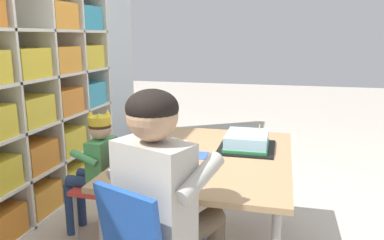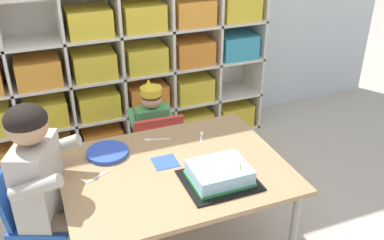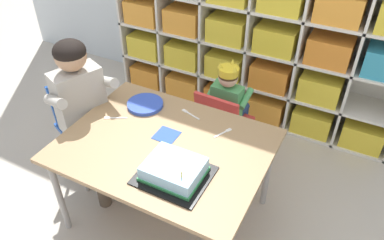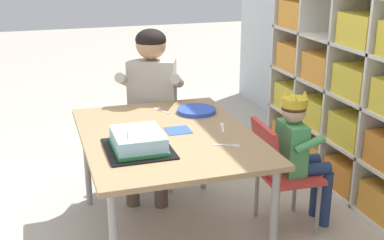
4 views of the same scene
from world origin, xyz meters
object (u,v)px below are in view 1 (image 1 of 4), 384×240
object	(u,v)px
fork_at_table_front_edge	(178,139)
paper_plate_stack	(145,167)
fork_near_child_seat	(154,151)
activity_table	(208,163)
adult_helper_seated	(165,189)
fork_near_cake_tray	(178,180)
birthday_cake_on_tray	(247,142)
child_with_crown	(96,159)
classroom_chair_blue	(113,181)

from	to	relation	value
fork_at_table_front_edge	paper_plate_stack	bearing A→B (deg)	-66.08
paper_plate_stack	fork_near_child_seat	xyz separation A→B (m)	(0.29, 0.05, -0.01)
activity_table	paper_plate_stack	xyz separation A→B (m)	(-0.30, 0.26, 0.06)
adult_helper_seated	activity_table	bearing A→B (deg)	-72.70
activity_table	fork_near_cake_tray	distance (m)	0.40
fork_at_table_front_edge	fork_near_cake_tray	bearing A→B (deg)	-48.96
birthday_cake_on_tray	paper_plate_stack	world-z (taller)	birthday_cake_on_tray
birthday_cake_on_tray	fork_near_cake_tray	world-z (taller)	birthday_cake_on_tray
activity_table	fork_near_child_seat	bearing A→B (deg)	90.97
adult_helper_seated	fork_at_table_front_edge	distance (m)	0.89
child_with_crown	birthday_cake_on_tray	distance (m)	0.94
classroom_chair_blue	child_with_crown	distance (m)	0.17
fork_near_cake_tray	fork_at_table_front_edge	xyz separation A→B (m)	(0.65, 0.18, 0.00)
fork_near_child_seat	birthday_cake_on_tray	bearing A→B (deg)	-53.35
activity_table	adult_helper_seated	world-z (taller)	adult_helper_seated
birthday_cake_on_tray	paper_plate_stack	xyz separation A→B (m)	(-0.47, 0.45, -0.03)
classroom_chair_blue	child_with_crown	size ratio (longest dim) A/B	0.78
adult_helper_seated	birthday_cake_on_tray	world-z (taller)	adult_helper_seated
fork_near_child_seat	classroom_chair_blue	bearing A→B (deg)	91.08
fork_near_cake_tray	fork_near_child_seat	size ratio (longest dim) A/B	0.93
activity_table	fork_at_table_front_edge	bearing A→B (deg)	43.47
fork_at_table_front_edge	birthday_cake_on_tray	bearing A→B (deg)	14.26
child_with_crown	classroom_chair_blue	bearing A→B (deg)	90.24
adult_helper_seated	classroom_chair_blue	bearing A→B (deg)	-28.48
classroom_chair_blue	birthday_cake_on_tray	bearing A→B (deg)	98.53
child_with_crown	fork_at_table_front_edge	xyz separation A→B (m)	(0.17, -0.49, 0.12)
birthday_cake_on_tray	paper_plate_stack	size ratio (longest dim) A/B	1.58
fork_near_child_seat	adult_helper_seated	bearing A→B (deg)	-139.43
adult_helper_seated	fork_near_cake_tray	size ratio (longest dim) A/B	8.01
activity_table	birthday_cake_on_tray	distance (m)	0.27
child_with_crown	paper_plate_stack	world-z (taller)	child_with_crown
classroom_chair_blue	birthday_cake_on_tray	distance (m)	0.86
activity_table	adult_helper_seated	bearing A→B (deg)	174.98
activity_table	fork_near_cake_tray	size ratio (longest dim) A/B	8.68
birthday_cake_on_tray	fork_near_cake_tray	bearing A→B (deg)	156.05
child_with_crown	fork_near_cake_tray	bearing A→B (deg)	56.61
fork_near_cake_tray	fork_at_table_front_edge	distance (m)	0.68
activity_table	fork_near_cake_tray	bearing A→B (deg)	171.21
classroom_chair_blue	fork_at_table_front_edge	xyz separation A→B (m)	(0.17, -0.38, 0.25)
birthday_cake_on_tray	paper_plate_stack	distance (m)	0.65
paper_plate_stack	fork_near_cake_tray	bearing A→B (deg)	-116.90
fork_near_cake_tray	fork_near_child_seat	xyz separation A→B (m)	(0.39, 0.25, 0.00)
fork_near_cake_tray	child_with_crown	bearing A→B (deg)	27.59
classroom_chair_blue	fork_near_child_seat	bearing A→B (deg)	76.24
paper_plate_stack	fork_near_cake_tray	size ratio (longest dim) A/B	1.72
paper_plate_stack	fork_near_child_seat	world-z (taller)	paper_plate_stack
birthday_cake_on_tray	fork_near_child_seat	distance (m)	0.53
classroom_chair_blue	paper_plate_stack	world-z (taller)	paper_plate_stack
classroom_chair_blue	paper_plate_stack	distance (m)	0.59
fork_near_child_seat	fork_at_table_front_edge	bearing A→B (deg)	2.53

